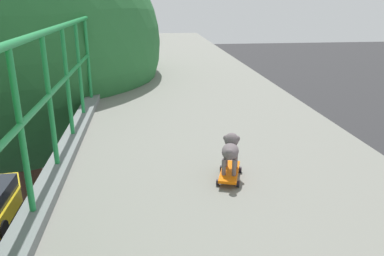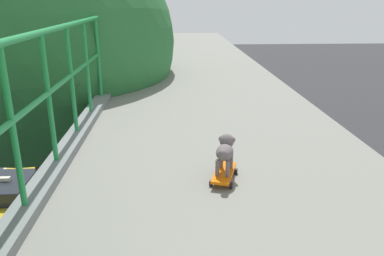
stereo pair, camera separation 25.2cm
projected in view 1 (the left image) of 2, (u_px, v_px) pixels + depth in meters
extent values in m
cube|color=slate|center=(16.00, 251.00, 2.31)|extent=(0.20, 29.38, 0.08)
cylinder|color=#228F47|center=(21.00, 134.00, 2.49)|extent=(0.04, 0.04, 1.14)
cylinder|color=#228F47|center=(50.00, 102.00, 3.25)|extent=(0.04, 0.04, 1.14)
cylinder|color=#228F47|center=(67.00, 82.00, 4.01)|extent=(0.04, 0.04, 1.14)
cylinder|color=#228F47|center=(79.00, 69.00, 4.77)|extent=(0.04, 0.04, 1.14)
cylinder|color=#228F47|center=(88.00, 59.00, 5.53)|extent=(0.04, 0.04, 1.14)
cylinder|color=#228F47|center=(95.00, 52.00, 6.29)|extent=(0.04, 0.04, 1.14)
cylinder|color=#228F47|center=(100.00, 46.00, 7.05)|extent=(0.04, 0.04, 1.14)
cylinder|color=#228F47|center=(104.00, 41.00, 7.81)|extent=(0.04, 0.04, 1.14)
cylinder|color=#228F47|center=(108.00, 37.00, 8.57)|extent=(0.04, 0.04, 1.14)
cylinder|color=#228F47|center=(110.00, 34.00, 9.33)|extent=(0.04, 0.04, 1.14)
cylinder|color=#228F47|center=(113.00, 31.00, 10.09)|extent=(0.04, 0.04, 1.14)
cylinder|color=#228F47|center=(115.00, 29.00, 10.85)|extent=(0.04, 0.04, 1.14)
cylinder|color=#228F47|center=(117.00, 27.00, 11.61)|extent=(0.04, 0.04, 1.14)
cylinder|color=#228F47|center=(118.00, 25.00, 12.37)|extent=(0.04, 0.04, 1.14)
cylinder|color=#228F47|center=(120.00, 24.00, 13.13)|extent=(0.04, 0.04, 1.14)
cylinder|color=#228F47|center=(121.00, 22.00, 13.89)|extent=(0.04, 0.04, 1.14)
cylinder|color=#228F47|center=(122.00, 21.00, 14.65)|extent=(0.04, 0.04, 1.14)
cylinder|color=#228F47|center=(123.00, 20.00, 15.41)|extent=(0.04, 0.04, 1.14)
cylinder|color=black|center=(28.00, 189.00, 14.30)|extent=(0.20, 0.65, 0.65)
cylinder|color=black|center=(2.00, 231.00, 11.72)|extent=(0.20, 0.65, 0.65)
cube|color=beige|center=(19.00, 73.00, 28.00)|extent=(2.38, 10.84, 3.25)
cube|color=black|center=(18.00, 65.00, 27.82)|extent=(2.40, 9.97, 0.70)
cylinder|color=black|center=(50.00, 81.00, 32.16)|extent=(0.28, 0.96, 0.96)
cylinder|color=black|center=(22.00, 81.00, 31.89)|extent=(0.28, 0.96, 0.96)
cylinder|color=black|center=(27.00, 101.00, 25.80)|extent=(0.28, 0.96, 0.96)
cylinder|color=#4A3225|center=(37.00, 217.00, 8.77)|extent=(0.49, 0.49, 4.67)
ellipsoid|color=#2A6B35|center=(11.00, 43.00, 7.49)|extent=(5.86, 5.86, 4.93)
cylinder|color=#513C1F|center=(84.00, 94.00, 16.34)|extent=(0.42, 0.42, 6.40)
cube|color=#F46506|center=(230.00, 172.00, 3.31)|extent=(0.27, 0.46, 0.02)
cylinder|color=black|center=(240.00, 170.00, 3.44)|extent=(0.04, 0.06, 0.05)
cylinder|color=black|center=(221.00, 168.00, 3.47)|extent=(0.04, 0.06, 0.05)
cylinder|color=black|center=(238.00, 184.00, 3.18)|extent=(0.04, 0.06, 0.05)
cylinder|color=black|center=(218.00, 182.00, 3.21)|extent=(0.04, 0.06, 0.05)
cylinder|color=#685C60|center=(236.00, 159.00, 3.36)|extent=(0.05, 0.05, 0.14)
cylinder|color=#685C60|center=(226.00, 159.00, 3.37)|extent=(0.05, 0.05, 0.14)
cylinder|color=#685C60|center=(234.00, 168.00, 3.19)|extent=(0.05, 0.05, 0.14)
cylinder|color=#685C60|center=(224.00, 167.00, 3.21)|extent=(0.05, 0.05, 0.14)
ellipsoid|color=#685C60|center=(230.00, 151.00, 3.25)|extent=(0.21, 0.27, 0.13)
sphere|color=#685C60|center=(232.00, 140.00, 3.32)|extent=(0.13, 0.13, 0.13)
ellipsoid|color=#726656|center=(232.00, 139.00, 3.37)|extent=(0.06, 0.07, 0.04)
sphere|color=#685C60|center=(237.00, 139.00, 3.31)|extent=(0.05, 0.05, 0.05)
sphere|color=#685C60|center=(226.00, 138.00, 3.32)|extent=(0.05, 0.05, 0.05)
sphere|color=#685C60|center=(229.00, 152.00, 3.12)|extent=(0.07, 0.07, 0.07)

